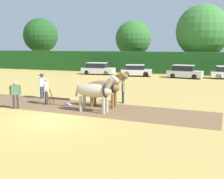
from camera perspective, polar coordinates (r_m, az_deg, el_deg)
ground_plane at (r=15.02m, az=-12.29°, el=-6.18°), size 240.00×240.00×0.00m
plowed_furrow_strip at (r=18.74m, az=-11.14°, el=-3.13°), size 20.39×4.66×0.01m
hedgerow at (r=39.71m, az=8.59°, el=5.44°), size 63.24×1.31×3.01m
tree_far_left at (r=53.90m, az=-14.30°, el=10.57°), size 6.27×6.27×8.80m
tree_left at (r=46.81m, az=4.32°, el=10.28°), size 5.82×5.82×7.90m
tree_center_left at (r=42.90m, az=17.91°, el=11.19°), size 7.57×7.57×9.66m
draft_horse_lead_left at (r=16.36m, az=-3.42°, el=-0.24°), size 2.93×0.95×2.24m
draft_horse_lead_right at (r=17.62m, az=-1.39°, el=0.49°), size 2.91×0.95×2.32m
plow at (r=18.50m, az=-10.30°, el=-2.24°), size 1.80×0.48×1.13m
farmer_at_plow at (r=19.05m, az=-13.24°, el=0.09°), size 0.35×0.66×1.73m
farmer_beside_team at (r=18.88m, az=2.26°, el=0.23°), size 0.43×0.63×1.72m
farmer_onlooker_left at (r=18.21m, az=-19.04°, el=-0.60°), size 0.55×0.47×1.72m
farmer_onlooker_right at (r=21.27m, az=-14.05°, el=1.13°), size 0.45×0.69×1.81m
parked_car_far_left at (r=37.89m, az=-2.90°, el=4.22°), size 4.45×2.13×1.58m
parked_car_left at (r=35.76m, az=4.93°, el=3.85°), size 4.12×2.50×1.46m
parked_car_center_left at (r=34.58m, az=14.49°, el=3.48°), size 4.21×2.15×1.57m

